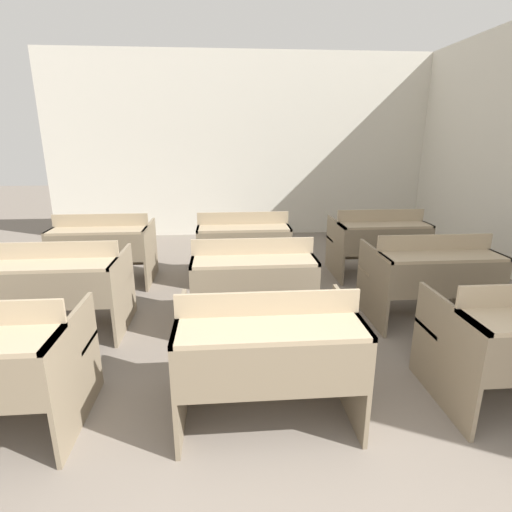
{
  "coord_description": "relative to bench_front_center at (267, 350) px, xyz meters",
  "views": [
    {
      "loc": [
        -0.33,
        -0.63,
        1.78
      ],
      "look_at": [
        -0.07,
        2.67,
        0.78
      ],
      "focal_mm": 28.0,
      "sensor_mm": 36.0,
      "label": 1
    }
  ],
  "objects": [
    {
      "name": "bench_second_right",
      "position": [
        1.74,
        1.31,
        0.0
      ],
      "size": [
        1.12,
        0.82,
        0.88
      ],
      "color": "#7F7059",
      "rests_on": "ground_plane"
    },
    {
      "name": "bench_front_center",
      "position": [
        0.0,
        0.0,
        0.0
      ],
      "size": [
        1.12,
        0.82,
        0.88
      ],
      "color": "#7C6C55",
      "rests_on": "ground_plane"
    },
    {
      "name": "bench_second_left",
      "position": [
        -1.76,
        1.32,
        0.0
      ],
      "size": [
        1.12,
        0.82,
        0.88
      ],
      "color": "#82735C",
      "rests_on": "ground_plane"
    },
    {
      "name": "bench_third_right",
      "position": [
        1.73,
        2.65,
        0.0
      ],
      "size": [
        1.12,
        0.82,
        0.88
      ],
      "color": "#80715A",
      "rests_on": "ground_plane"
    },
    {
      "name": "bench_third_center",
      "position": [
        -0.02,
        2.62,
        0.0
      ],
      "size": [
        1.12,
        0.82,
        0.88
      ],
      "color": "#796A53",
      "rests_on": "ground_plane"
    },
    {
      "name": "wall_back",
      "position": [
        0.08,
        5.16,
        1.11
      ],
      "size": [
        6.83,
        0.06,
        3.18
      ],
      "color": "beige",
      "rests_on": "ground_plane"
    },
    {
      "name": "bench_third_left",
      "position": [
        -1.73,
        2.63,
        0.0
      ],
      "size": [
        1.12,
        0.82,
        0.88
      ],
      "color": "#796A53",
      "rests_on": "ground_plane"
    },
    {
      "name": "bench_second_center",
      "position": [
        0.0,
        1.3,
        0.0
      ],
      "size": [
        1.12,
        0.82,
        0.88
      ],
      "color": "#80715A",
      "rests_on": "ground_plane"
    }
  ]
}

